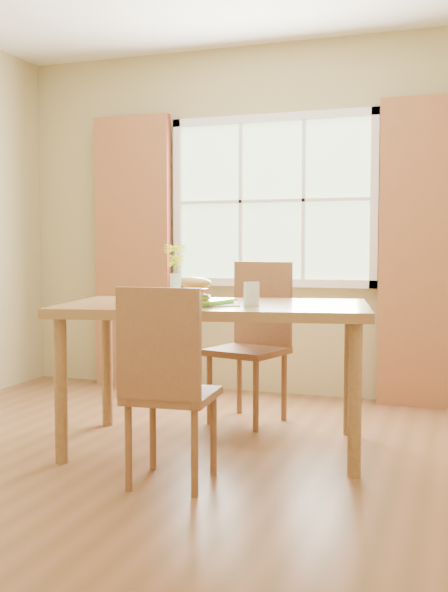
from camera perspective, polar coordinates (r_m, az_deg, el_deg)
room at (r=3.61m, az=-3.75°, el=7.32°), size 4.24×3.84×2.74m
window at (r=5.39m, az=3.99°, el=7.81°), size 1.62×0.06×1.32m
curtain_left at (r=5.70m, az=-7.53°, el=3.56°), size 0.65×0.08×2.20m
curtain_right at (r=5.11m, az=16.28°, el=3.39°), size 0.65×0.08×2.20m
dining_table at (r=3.90m, az=-0.72°, el=-1.86°), size 1.84×1.25×0.83m
chair_near at (r=3.28m, az=-4.77°, el=-6.79°), size 0.43×0.43×0.96m
chair_far at (r=4.58m, az=2.54°, el=-3.11°), size 0.54×0.54×1.05m
placemat at (r=3.83m, az=-2.21°, el=-0.65°), size 0.54×0.48×0.01m
plate at (r=3.81m, az=-1.74°, el=-0.52°), size 0.34×0.34×0.01m
croissant_sandwich at (r=3.75m, az=-2.33°, el=0.50°), size 0.19×0.13×0.13m
water_glass at (r=3.75m, az=2.28°, el=0.14°), size 0.09×0.09×0.13m
flower_vase at (r=4.10m, az=-4.03°, el=2.42°), size 0.14×0.14×0.33m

